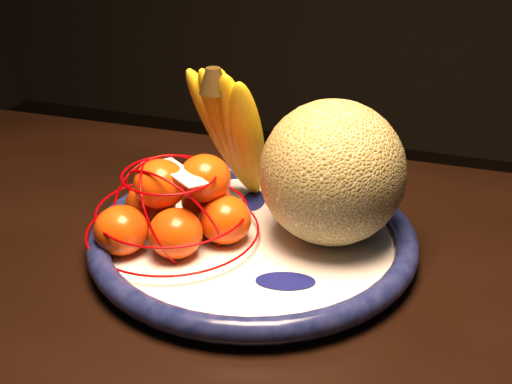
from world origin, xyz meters
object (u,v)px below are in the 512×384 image
(fruit_bowl, at_px, (253,238))
(mandarin_bag, at_px, (177,208))
(dining_table, at_px, (201,348))
(cantaloupe, at_px, (332,173))
(banana_bunch, at_px, (236,129))

(fruit_bowl, xyz_separation_m, mandarin_bag, (-0.08, -0.03, 0.04))
(dining_table, bearing_deg, fruit_bowl, 75.34)
(cantaloupe, bearing_deg, banana_bunch, 160.82)
(banana_bunch, relative_size, mandarin_bag, 0.76)
(fruit_bowl, bearing_deg, banana_bunch, 122.75)
(dining_table, height_order, banana_bunch, banana_bunch)
(dining_table, height_order, fruit_bowl, fruit_bowl)
(fruit_bowl, relative_size, cantaloupe, 2.31)
(mandarin_bag, bearing_deg, cantaloupe, 20.72)
(fruit_bowl, height_order, mandarin_bag, mandarin_bag)
(fruit_bowl, bearing_deg, mandarin_bag, -160.62)
(mandarin_bag, bearing_deg, dining_table, -51.94)
(cantaloupe, bearing_deg, mandarin_bag, -159.28)
(fruit_bowl, distance_m, banana_bunch, 0.14)
(dining_table, distance_m, mandarin_bag, 0.16)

